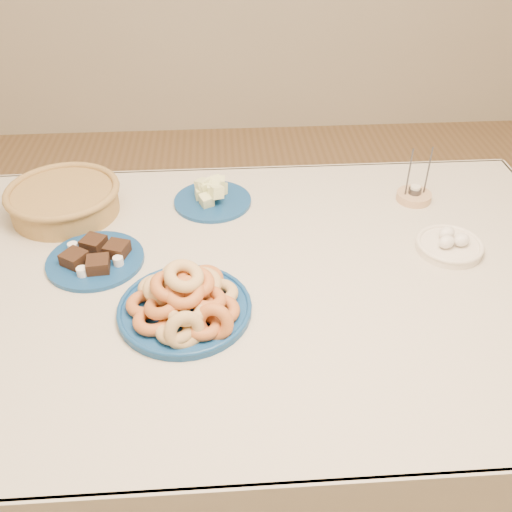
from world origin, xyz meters
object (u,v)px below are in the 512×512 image
brownie_plate (95,258)px  candle_holder (414,195)px  dining_table (255,309)px  donut_platter (185,302)px  wicker_basket (64,199)px  egg_bowl (450,245)px  melon_plate (212,195)px

brownie_plate → candle_holder: 0.91m
dining_table → donut_platter: size_ratio=4.84×
donut_platter → wicker_basket: size_ratio=0.97×
dining_table → egg_bowl: size_ratio=7.78×
dining_table → melon_plate: 0.39m
candle_holder → egg_bowl: (0.02, -0.25, 0.00)m
wicker_basket → candle_holder: size_ratio=2.19×
brownie_plate → donut_platter: bearing=-41.6°
candle_holder → donut_platter: bearing=-145.5°
brownie_plate → candle_holder: size_ratio=1.80×
donut_platter → wicker_basket: donut_platter is taller
dining_table → egg_bowl: 0.53m
melon_plate → wicker_basket: wicker_basket is taller
dining_table → brownie_plate: 0.42m
brownie_plate → wicker_basket: (-0.12, 0.24, 0.03)m
brownie_plate → egg_bowl: bearing=-0.6°
dining_table → melon_plate: melon_plate is taller
candle_holder → wicker_basket: bearing=-179.9°
wicker_basket → brownie_plate: bearing=-63.6°
dining_table → candle_holder: 0.60m
donut_platter → candle_holder: 0.79m
wicker_basket → candle_holder: bearing=0.1°
brownie_plate → candle_holder: candle_holder is taller
dining_table → melon_plate: (-0.10, 0.35, 0.13)m
dining_table → candle_holder: candle_holder is taller
dining_table → donut_platter: donut_platter is taller
dining_table → wicker_basket: wicker_basket is taller
melon_plate → candle_holder: size_ratio=1.64×
brownie_plate → candle_holder: (0.88, 0.24, 0.00)m
melon_plate → candle_holder: candle_holder is taller
wicker_basket → egg_bowl: size_ratio=1.66×
donut_platter → egg_bowl: (0.67, 0.20, -0.02)m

